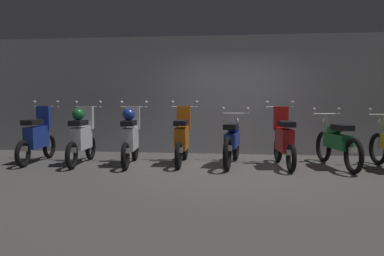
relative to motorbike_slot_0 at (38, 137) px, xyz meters
The scene contains 9 objects.
ground_plane 4.10m from the motorbike_slot_0, ahead, with size 80.00×80.00×0.00m, color #565451.
back_wall 4.53m from the motorbike_slot_0, 24.35° to the left, with size 16.09×0.30×2.83m, color #ADADB2.
motorbike_slot_0 is the anchor object (origin of this frame).
motorbike_slot_1 1.02m from the motorbike_slot_0, ahead, with size 0.59×1.68×1.29m.
motorbike_slot_2 2.02m from the motorbike_slot_0, ahead, with size 0.59×1.68×1.29m.
motorbike_slot_3 3.04m from the motorbike_slot_0, ahead, with size 0.59×1.68×1.29m.
motorbike_slot_4 4.05m from the motorbike_slot_0, ahead, with size 0.59×1.95×1.15m.
motorbike_slot_5 5.06m from the motorbike_slot_0, ahead, with size 0.59×1.68×1.29m.
motorbike_slot_6 6.07m from the motorbike_slot_0, ahead, with size 0.62×1.93×1.15m.
Camera 1 is at (0.10, -7.14, 1.34)m, focal length 35.76 mm.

